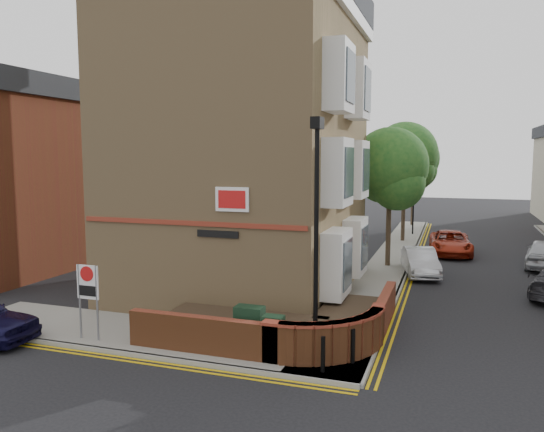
% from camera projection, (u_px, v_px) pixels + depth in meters
% --- Properties ---
extents(ground, '(120.00, 120.00, 0.00)m').
position_uv_depth(ground, '(242.00, 372.00, 13.42)').
color(ground, black).
rests_on(ground, ground).
extents(pavement_corner, '(13.00, 3.00, 0.12)m').
position_uv_depth(pavement_corner, '(153.00, 336.00, 15.95)').
color(pavement_corner, gray).
rests_on(pavement_corner, ground).
extents(pavement_main, '(2.00, 32.00, 0.12)m').
position_uv_depth(pavement_main, '(392.00, 259.00, 27.81)').
color(pavement_main, gray).
rests_on(pavement_main, ground).
extents(kerb_side, '(13.00, 0.15, 0.12)m').
position_uv_depth(kerb_side, '(124.00, 353.00, 14.54)').
color(kerb_side, gray).
rests_on(kerb_side, ground).
extents(kerb_main_near, '(0.15, 32.00, 0.12)m').
position_uv_depth(kerb_main_near, '(412.00, 260.00, 27.49)').
color(kerb_main_near, gray).
rests_on(kerb_main_near, ground).
extents(yellow_lines_side, '(13.00, 0.28, 0.01)m').
position_uv_depth(yellow_lines_side, '(119.00, 358.00, 14.31)').
color(yellow_lines_side, gold).
rests_on(yellow_lines_side, ground).
extents(yellow_lines_main, '(0.28, 32.00, 0.01)m').
position_uv_depth(yellow_lines_main, '(417.00, 261.00, 27.42)').
color(yellow_lines_main, gold).
rests_on(yellow_lines_main, ground).
extents(corner_building, '(8.95, 10.40, 13.60)m').
position_uv_depth(corner_building, '(250.00, 136.00, 21.15)').
color(corner_building, tan).
rests_on(corner_building, ground).
extents(garden_wall, '(6.80, 6.00, 1.20)m').
position_uv_depth(garden_wall, '(274.00, 340.00, 15.77)').
color(garden_wall, brown).
rests_on(garden_wall, ground).
extents(lamppost, '(0.25, 0.50, 6.30)m').
position_uv_depth(lamppost, '(316.00, 238.00, 13.66)').
color(lamppost, black).
rests_on(lamppost, pavement_corner).
extents(utility_cabinet_large, '(0.80, 0.45, 1.20)m').
position_uv_depth(utility_cabinet_large, '(249.00, 327.00, 14.66)').
color(utility_cabinet_large, black).
rests_on(utility_cabinet_large, pavement_corner).
extents(utility_cabinet_small, '(0.55, 0.40, 1.10)m').
position_uv_depth(utility_cabinet_small, '(273.00, 336.00, 14.13)').
color(utility_cabinet_small, black).
rests_on(utility_cabinet_small, pavement_corner).
extents(bollard_near, '(0.11, 0.11, 0.90)m').
position_uv_depth(bollard_near, '(323.00, 354.00, 13.09)').
color(bollard_near, black).
rests_on(bollard_near, pavement_corner).
extents(bollard_far, '(0.11, 0.11, 0.90)m').
position_uv_depth(bollard_far, '(353.00, 346.00, 13.65)').
color(bollard_far, black).
rests_on(bollard_far, pavement_corner).
extents(zone_sign, '(0.72, 0.07, 2.20)m').
position_uv_depth(zone_sign, '(88.00, 288.00, 15.31)').
color(zone_sign, slate).
rests_on(zone_sign, pavement_corner).
extents(side_building, '(6.40, 10.40, 9.00)m').
position_uv_depth(side_building, '(13.00, 175.00, 25.25)').
color(side_building, brown).
rests_on(side_building, ground).
extents(tree_near, '(3.64, 3.65, 6.70)m').
position_uv_depth(tree_near, '(390.00, 171.00, 25.45)').
color(tree_near, '#382B1E').
rests_on(tree_near, pavement_main).
extents(tree_mid, '(4.03, 4.03, 7.42)m').
position_uv_depth(tree_mid, '(405.00, 160.00, 32.91)').
color(tree_mid, '#382B1E').
rests_on(tree_mid, pavement_main).
extents(tree_far, '(3.81, 3.81, 7.00)m').
position_uv_depth(tree_far, '(414.00, 163.00, 40.46)').
color(tree_far, '#382B1E').
rests_on(tree_far, pavement_main).
extents(traffic_light_assembly, '(0.20, 0.16, 4.20)m').
position_uv_depth(traffic_light_assembly, '(414.00, 195.00, 35.84)').
color(traffic_light_assembly, black).
rests_on(traffic_light_assembly, pavement_main).
extents(silver_car_near, '(2.09, 3.97, 1.24)m').
position_uv_depth(silver_car_near, '(420.00, 262.00, 24.21)').
color(silver_car_near, '#B4B6BC').
rests_on(silver_car_near, ground).
extents(red_car_main, '(2.46, 4.77, 1.29)m').
position_uv_depth(red_car_main, '(450.00, 243.00, 29.37)').
color(red_car_main, '#9E2511').
rests_on(red_car_main, ground).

